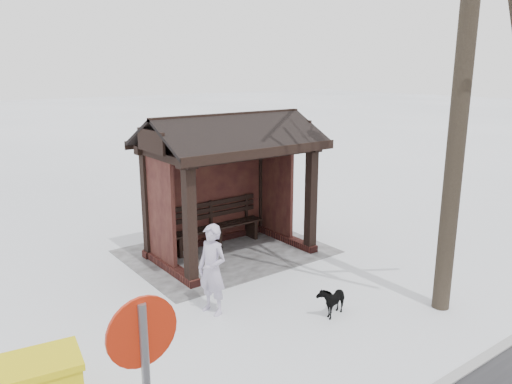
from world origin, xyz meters
TOP-DOWN VIEW (x-y plane):
  - ground at (0.00, 0.00)m, footprint 120.00×120.00m
  - kerb at (0.00, 5.50)m, footprint 120.00×0.15m
  - trampled_patch at (0.00, -0.20)m, footprint 4.20×3.20m
  - bus_shelter at (0.00, -0.16)m, footprint 3.60×2.40m
  - pedestrian at (1.73, 2.02)m, footprint 0.51×0.64m
  - dog at (0.17, 3.25)m, footprint 0.68×0.45m
  - road_sign at (4.35, 5.28)m, footprint 0.59×0.10m

SIDE VIEW (x-z plane):
  - ground at x=0.00m, z-range 0.00..0.00m
  - trampled_patch at x=0.00m, z-range 0.00..0.02m
  - kerb at x=0.00m, z-range -0.02..0.04m
  - dog at x=0.17m, z-range 0.00..0.52m
  - pedestrian at x=1.73m, z-range 0.00..1.53m
  - road_sign at x=4.35m, z-range 0.51..2.83m
  - bus_shelter at x=0.00m, z-range 0.62..3.71m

